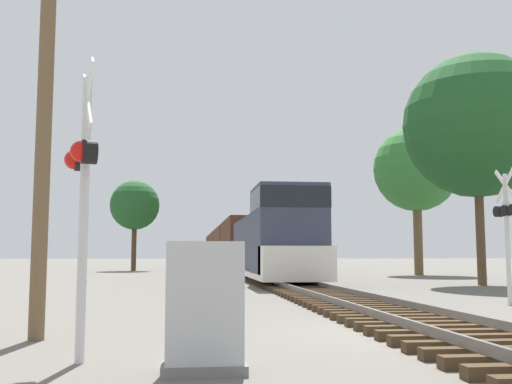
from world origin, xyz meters
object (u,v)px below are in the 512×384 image
Objects in this scene: freight_train at (231,247)px; utility_pole at (48,26)px; crossing_signal_far at (508,218)px; relay_cabinet at (205,308)px; tree_mid_background at (416,170)px; crossing_signal_near at (83,176)px; tree_far_right at (476,126)px; tree_deep_background at (135,206)px.

utility_pole is at bearing -97.79° from freight_train.
utility_pole reaches higher than freight_train.
crossing_signal_far is 12.42m from utility_pole.
tree_mid_background reaches higher than relay_cabinet.
utility_pole is (-1.01, 2.13, 2.79)m from crossing_signal_near.
crossing_signal_near is 0.38× the size of tree_mid_background.
freight_train is at bearing 1.77° from crossing_signal_far.
freight_train is at bearing 104.75° from tree_far_right.
tree_deep_background is (-8.70, -6.84, 3.45)m from freight_train.
tree_far_right is (15.27, 15.33, 2.02)m from utility_pole.
tree_deep_background is (-19.80, 12.79, -1.58)m from tree_mid_background.
tree_deep_background is at bearing 92.90° from utility_pole.
utility_pole is at bearing -87.10° from tree_deep_background.
relay_cabinet is at bearing -94.52° from freight_train.
tree_far_right reaches higher than relay_cabinet.
utility_pole is at bearing -134.90° from tree_far_right.
crossing_signal_far is 0.35× the size of tree_far_right.
crossing_signal_near is 12.35m from crossing_signal_far.
relay_cabinet is 0.20× the size of tree_deep_background.
tree_deep_background is (-4.65, 44.39, 4.75)m from relay_cabinet.
freight_train is 9.35× the size of tree_deep_background.
crossing_signal_near reaches higher than crossing_signal_far.
tree_deep_background reaches higher than crossing_signal_near.
tree_deep_background is (-2.10, 41.44, 0.37)m from utility_pole.
crossing_signal_far is 0.37× the size of tree_mid_background.
tree_deep_background is at bearing 147.13° from tree_mid_background.
freight_train is 7.19× the size of utility_pole.
tree_mid_background is 1.31× the size of tree_deep_background.
tree_far_right is at bearing -27.41° from crossing_signal_far.
freight_train is 11.59m from tree_deep_background.
relay_cabinet is 44.89m from tree_deep_background.
relay_cabinet is at bearing 130.59° from crossing_signal_far.
crossing_signal_far is (9.90, 7.39, -0.02)m from crossing_signal_near.
crossing_signal_near is at bearing -118.47° from tree_mid_background.
crossing_signal_near is at bearing 151.82° from relay_cabinet.
tree_mid_background is at bearing 58.29° from utility_pole.
tree_far_right reaches higher than crossing_signal_far.
relay_cabinet is at bearing -49.23° from utility_pole.
crossing_signal_far is 0.48× the size of tree_deep_background.
relay_cabinet is 23.18m from tree_far_right.
relay_cabinet is at bearing -124.83° from tree_far_right.
crossing_signal_near is 0.50× the size of tree_deep_background.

